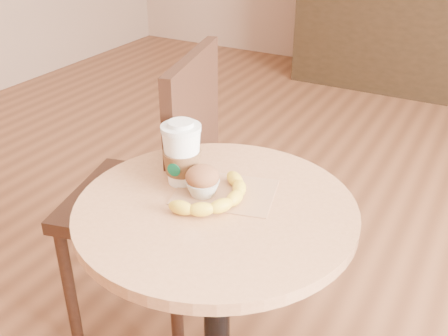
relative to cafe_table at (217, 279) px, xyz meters
The scene contains 6 objects.
cafe_table is the anchor object (origin of this frame).
chair_left 0.44m from the cafe_table, 145.05° to the left, with size 0.54×0.54×1.01m.
kraft_bag 0.24m from the cafe_table, 97.05° to the left, with size 0.24×0.18×0.00m, color #AF7B54.
coffee_cup 0.33m from the cafe_table, 156.60° to the left, with size 0.10×0.10×0.17m.
muffin 0.27m from the cafe_table, 155.82° to the left, with size 0.08×0.08×0.08m.
banana 0.25m from the cafe_table, 108.10° to the left, with size 0.15×0.24×0.03m, color yellow, non-canonical shape.
Camera 1 is at (0.43, -1.03, 1.42)m, focal length 42.00 mm.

